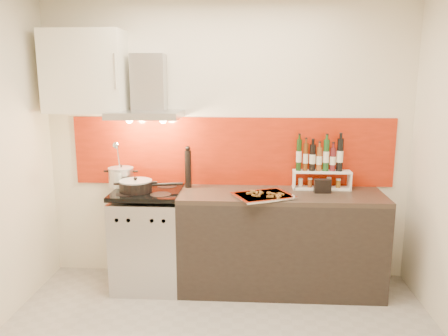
# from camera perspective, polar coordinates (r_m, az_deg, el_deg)

# --- Properties ---
(back_wall) EXTENTS (3.40, 0.02, 2.60)m
(back_wall) POSITION_cam_1_polar(r_m,az_deg,el_deg) (4.10, 0.37, 3.31)
(back_wall) COLOR silver
(back_wall) RESTS_ON ground
(backsplash) EXTENTS (3.00, 0.02, 0.64)m
(backsplash) POSITION_cam_1_polar(r_m,az_deg,el_deg) (4.10, 1.06, 2.17)
(backsplash) COLOR maroon
(backsplash) RESTS_ON back_wall
(range_stove) EXTENTS (0.60, 0.60, 0.91)m
(range_stove) POSITION_cam_1_polar(r_m,az_deg,el_deg) (4.12, -9.77, -9.17)
(range_stove) COLOR #B7B7BA
(range_stove) RESTS_ON ground
(counter) EXTENTS (1.80, 0.60, 0.90)m
(counter) POSITION_cam_1_polar(r_m,az_deg,el_deg) (4.03, 7.34, -9.45)
(counter) COLOR black
(counter) RESTS_ON ground
(range_hood) EXTENTS (0.62, 0.50, 0.61)m
(range_hood) POSITION_cam_1_polar(r_m,az_deg,el_deg) (4.00, -9.95, 9.30)
(range_hood) COLOR #B7B7BA
(range_hood) RESTS_ON back_wall
(upper_cabinet) EXTENTS (0.70, 0.35, 0.72)m
(upper_cabinet) POSITION_cam_1_polar(r_m,az_deg,el_deg) (4.15, -17.67, 11.88)
(upper_cabinet) COLOR white
(upper_cabinet) RESTS_ON back_wall
(stock_pot) EXTENTS (0.23, 0.23, 0.20)m
(stock_pot) POSITION_cam_1_polar(r_m,az_deg,el_deg) (4.18, -13.29, -1.09)
(stock_pot) COLOR #B7B7BA
(stock_pot) RESTS_ON range_stove
(saute_pan) EXTENTS (0.55, 0.29, 0.13)m
(saute_pan) POSITION_cam_1_polar(r_m,az_deg,el_deg) (3.94, -11.36, -2.29)
(saute_pan) COLOR black
(saute_pan) RESTS_ON range_stove
(utensil_jar) EXTENTS (0.09, 0.14, 0.44)m
(utensil_jar) POSITION_cam_1_polar(r_m,az_deg,el_deg) (4.09, -13.63, -0.86)
(utensil_jar) COLOR silver
(utensil_jar) RESTS_ON range_stove
(pepper_mill) EXTENTS (0.06, 0.06, 0.39)m
(pepper_mill) POSITION_cam_1_polar(r_m,az_deg,el_deg) (4.03, -4.72, 0.07)
(pepper_mill) COLOR black
(pepper_mill) RESTS_ON counter
(step_shelf) EXTENTS (0.52, 0.14, 0.47)m
(step_shelf) POSITION_cam_1_polar(r_m,az_deg,el_deg) (4.05, 12.56, 0.19)
(step_shelf) COLOR white
(step_shelf) RESTS_ON counter
(caddy_box) EXTENTS (0.15, 0.07, 0.12)m
(caddy_box) POSITION_cam_1_polar(r_m,az_deg,el_deg) (3.95, 12.74, -2.33)
(caddy_box) COLOR black
(caddy_box) RESTS_ON counter
(baking_tray) EXTENTS (0.58, 0.53, 0.03)m
(baking_tray) POSITION_cam_1_polar(r_m,az_deg,el_deg) (3.73, 5.18, -3.61)
(baking_tray) COLOR silver
(baking_tray) RESTS_ON counter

